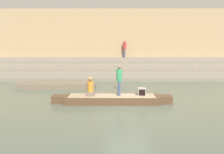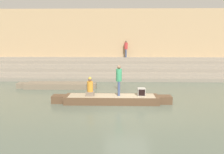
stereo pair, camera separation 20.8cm
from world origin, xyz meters
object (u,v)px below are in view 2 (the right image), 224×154
Objects in this scene: person_rowing at (90,88)px; moored_boat_shore at (57,85)px; rowboat_main at (112,99)px; person_on_steps at (126,48)px; tv_set at (141,92)px; person_standing at (119,78)px; mooring_post at (119,82)px.

moored_boat_shore is at bearing 115.12° from person_rowing.
rowboat_main is 4.07× the size of person_on_steps.
person_standing is at bearing -178.51° from tv_set.
moored_boat_shore is at bearing 148.23° from tv_set.
rowboat_main reaches higher than moored_boat_shore.
person_on_steps is (0.75, 7.19, 2.21)m from mooring_post.
mooring_post is (0.07, 3.28, -0.90)m from person_standing.
person_standing is at bearing -91.14° from mooring_post.
person_rowing is at bearing -175.54° from rowboat_main.
person_on_steps is (5.57, 6.65, 2.59)m from moored_boat_shore.
rowboat_main is 1.42m from person_rowing.
mooring_post is (-1.27, 3.25, -0.08)m from tv_set.
person_standing is 1.03× the size of person_on_steps.
person_on_steps reaches higher than tv_set.
tv_set is at bearing -68.72° from mooring_post.
mooring_post is 7.57m from person_on_steps.
person_standing reaches higher than tv_set.
moored_boat_shore is at bearing 69.51° from person_on_steps.
mooring_post is at bearing -2.02° from moored_boat_shore.
person_on_steps reaches higher than mooring_post.
moored_boat_shore is (-4.75, 3.83, -1.27)m from person_standing.
person_standing is at bearing -34.41° from moored_boat_shore.
tv_set is 0.26× the size of person_on_steps.
mooring_post is at bearing 103.49° from person_on_steps.
mooring_post reaches higher than tv_set.
mooring_post is at bearing 82.84° from rowboat_main.
person_rowing is at bearing -47.70° from moored_boat_shore.
rowboat_main is 5.96× the size of mooring_post.
rowboat_main is 6.26× the size of person_rowing.
tv_set is 10.68m from person_on_steps.
moored_boat_shore is 3.51× the size of person_on_steps.
person_rowing reaches higher than moored_boat_shore.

